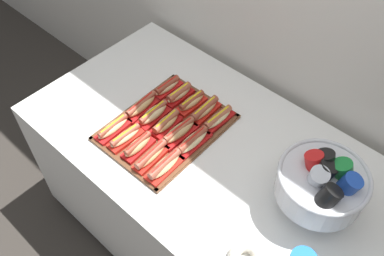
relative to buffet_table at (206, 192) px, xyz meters
The scene contains 19 objects.
ground_plane 0.41m from the buffet_table, ahead, with size 10.00×10.00×0.00m, color #38332D.
buffet_table is the anchor object (origin of this frame).
serving_tray 0.43m from the buffet_table, 164.15° to the right, with size 0.42×0.53×0.01m.
hot_dog_0 0.57m from the buffet_table, 146.57° to the right, with size 0.06×0.17×0.06m.
hot_dog_1 0.53m from the buffet_table, 139.86° to the right, with size 0.06×0.16×0.06m.
hot_dog_2 0.50m from the buffet_table, 130.42° to the right, with size 0.07×0.16×0.06m.
hot_dog_3 0.48m from the buffet_table, 117.15° to the right, with size 0.07×0.17×0.06m.
hot_dog_4 0.46m from the buffet_table, 99.59° to the right, with size 0.07×0.18×0.06m.
hot_dog_5 0.54m from the buffet_table, behind, with size 0.08×0.18×0.06m.
hot_dog_6 0.49m from the buffet_table, 168.17° to the right, with size 0.07×0.17×0.06m.
hot_dog_7 0.45m from the buffet_table, 164.15° to the right, with size 0.08×0.16×0.06m.
hot_dog_8 0.43m from the buffet_table, 155.51° to the right, with size 0.07×0.18×0.06m.
hot_dog_9 0.41m from the buffet_table, 128.17° to the right, with size 0.07×0.18×0.06m.
hot_dog_10 0.54m from the buffet_table, 162.55° to the left, with size 0.06×0.16×0.06m.
hot_dog_11 0.50m from the buffet_table, 157.80° to the left, with size 0.06×0.15×0.06m.
hot_dog_12 0.47m from the buffet_table, 150.13° to the left, with size 0.06×0.15×0.06m.
hot_dog_13 0.44m from the buffet_table, 136.42° to the left, with size 0.07×0.18×0.06m.
hot_dog_14 0.43m from the buffet_table, 110.79° to the left, with size 0.06×0.18×0.06m.
punch_bowl 0.71m from the buffet_table, ahead, with size 0.32×0.32×0.26m.
Camera 1 is at (0.68, -0.84, 2.16)m, focal length 39.06 mm.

